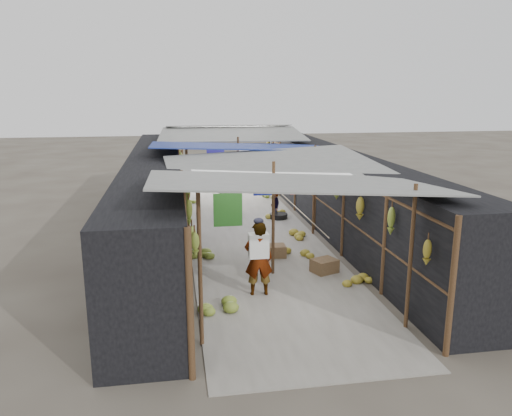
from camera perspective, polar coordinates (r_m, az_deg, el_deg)
ground at (r=8.88m, az=5.86°, el=-14.31°), size 80.00×80.00×0.00m
aisle_slab at (r=14.82m, az=-0.74°, el=-2.75°), size 3.60×16.00×0.02m
stall_left at (r=14.39m, az=-11.44°, el=1.18°), size 1.40×15.00×2.30m
stall_right at (r=15.18m, az=9.38°, el=1.89°), size 1.40×15.00×2.30m
crate_near at (r=12.62m, az=2.18°, el=-4.95°), size 0.54×0.43×0.31m
crate_mid at (r=11.67m, az=7.82°, el=-6.59°), size 0.67×0.61×0.33m
crate_back at (r=18.65m, az=-3.67°, el=0.96°), size 0.45×0.38×0.26m
black_basin at (r=16.34m, az=2.58°, el=-0.95°), size 0.59×0.59×0.18m
vendor_elderly at (r=10.14m, az=0.29°, el=-5.82°), size 0.60×0.41×1.57m
shopper_blue at (r=16.62m, az=-3.36°, el=2.17°), size 0.99×0.83×1.81m
vendor_seated at (r=16.45m, az=2.16°, el=0.53°), size 0.42×0.65×0.95m
market_canopy at (r=14.68m, az=-0.87°, el=6.64°), size 5.62×15.20×2.77m
hanging_bananas at (r=14.49m, az=-0.63°, el=3.49°), size 3.96×14.15×0.77m
floor_bananas at (r=14.16m, az=1.58°, el=-2.91°), size 3.96×10.35×0.36m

